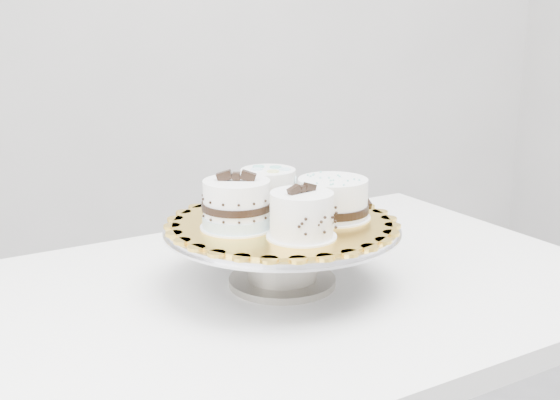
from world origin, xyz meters
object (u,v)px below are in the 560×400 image
object	(u,v)px
cake_banded	(237,206)
cake_ribbon	(333,200)
table	(284,329)
cake_swirl	(302,216)
cake_board	(282,223)
cake_dots	(268,189)
cake_stand	(282,243)

from	to	relation	value
cake_banded	cake_ribbon	distance (m)	0.17
cake_banded	table	bearing A→B (deg)	25.83
cake_banded	cake_ribbon	xyz separation A→B (m)	(0.17, 0.00, -0.00)
cake_swirl	cake_banded	world-z (taller)	cake_banded
cake_board	cake_banded	distance (m)	0.09
table	cake_swirl	bearing A→B (deg)	-103.74
cake_dots	cake_board	bearing A→B (deg)	-75.38
cake_dots	table	bearing A→B (deg)	-73.28
cake_banded	cake_dots	bearing A→B (deg)	69.62
table	cake_dots	xyz separation A→B (m)	(0.00, 0.09, 0.23)
cake_stand	cake_banded	distance (m)	0.11
table	cake_dots	world-z (taller)	cake_dots
cake_board	cake_dots	bearing A→B (deg)	87.69
cake_dots	cake_stand	bearing A→B (deg)	-75.38
table	cake_banded	xyz separation A→B (m)	(-0.08, -0.01, 0.23)
table	cake_board	world-z (taller)	cake_board
cake_banded	cake_dots	distance (m)	0.13
cake_stand	cake_banded	size ratio (longest dim) A/B	2.82
cake_banded	cake_dots	size ratio (longest dim) A/B	1.17
cake_board	cake_swirl	xyz separation A→B (m)	(-0.00, -0.09, 0.04)
table	cake_stand	world-z (taller)	cake_stand
cake_stand	cake_banded	world-z (taller)	cake_banded
cake_board	cake_ribbon	world-z (taller)	cake_ribbon
cake_swirl	table	bearing A→B (deg)	67.69
cake_dots	cake_ribbon	bearing A→B (deg)	-29.73
cake_board	cake_dots	xyz separation A→B (m)	(0.00, 0.08, 0.04)
cake_ribbon	table	bearing A→B (deg)	-179.75
cake_swirl	cake_dots	distance (m)	0.17
cake_banded	cake_swirl	bearing A→B (deg)	-23.34
cake_ribbon	cake_board	bearing A→B (deg)	177.85
cake_banded	cake_ribbon	world-z (taller)	cake_banded
cake_stand	cake_dots	bearing A→B (deg)	87.69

